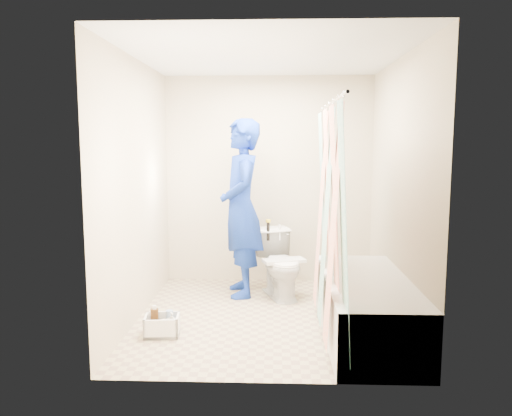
{
  "coord_description": "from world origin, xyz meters",
  "views": [
    {
      "loc": [
        0.07,
        -4.53,
        1.63
      ],
      "look_at": [
        -0.11,
        0.28,
        1.01
      ],
      "focal_mm": 35.0,
      "sensor_mm": 36.0,
      "label": 1
    }
  ],
  "objects_px": {
    "bathtub": "(366,306)",
    "toilet": "(280,264)",
    "plumber": "(241,208)",
    "cleaning_caddy": "(163,326)"
  },
  "relations": [
    {
      "from": "bathtub",
      "to": "toilet",
      "type": "bearing_deg",
      "value": 123.25
    },
    {
      "from": "plumber",
      "to": "cleaning_caddy",
      "type": "xyz_separation_m",
      "value": [
        -0.59,
        -1.2,
        -0.86
      ]
    },
    {
      "from": "bathtub",
      "to": "cleaning_caddy",
      "type": "xyz_separation_m",
      "value": [
        -1.73,
        -0.05,
        -0.19
      ]
    },
    {
      "from": "toilet",
      "to": "plumber",
      "type": "relative_size",
      "value": 0.38
    },
    {
      "from": "bathtub",
      "to": "plumber",
      "type": "xyz_separation_m",
      "value": [
        -1.13,
        1.15,
        0.68
      ]
    },
    {
      "from": "toilet",
      "to": "cleaning_caddy",
      "type": "xyz_separation_m",
      "value": [
        -1.01,
        -1.14,
        -0.27
      ]
    },
    {
      "from": "plumber",
      "to": "cleaning_caddy",
      "type": "height_order",
      "value": "plumber"
    },
    {
      "from": "toilet",
      "to": "plumber",
      "type": "bearing_deg",
      "value": 152.75
    },
    {
      "from": "toilet",
      "to": "plumber",
      "type": "height_order",
      "value": "plumber"
    },
    {
      "from": "bathtub",
      "to": "toilet",
      "type": "distance_m",
      "value": 1.31
    }
  ]
}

